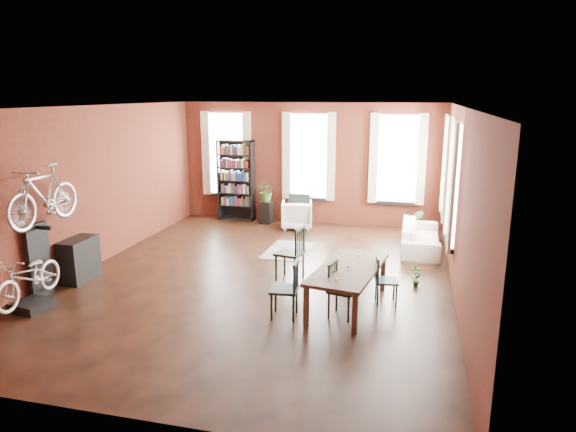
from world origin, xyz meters
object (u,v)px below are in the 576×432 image
(dining_chair_b, at_px, (290,253))
(dining_chair_c, at_px, (343,290))
(bicycle_floor, at_px, (27,255))
(bookshelf, at_px, (236,180))
(cream_sofa, at_px, (421,232))
(dining_chair_a, at_px, (284,289))
(dining_chair_d, at_px, (386,281))
(dining_table, at_px, (348,287))
(console_table, at_px, (79,259))
(bike_trainer, at_px, (33,305))
(white_armchair, at_px, (297,213))
(plant_stand, at_px, (266,212))

(dining_chair_b, relative_size, dining_chair_c, 1.19)
(dining_chair_b, distance_m, bicycle_floor, 4.44)
(bookshelf, distance_m, cream_sofa, 5.28)
(dining_chair_a, distance_m, dining_chair_d, 1.78)
(dining_chair_d, bearing_deg, dining_table, 105.57)
(console_table, bearing_deg, dining_chair_c, -5.07)
(cream_sofa, height_order, bike_trainer, cream_sofa)
(white_armchair, relative_size, plant_stand, 1.35)
(dining_chair_b, bearing_deg, plant_stand, -147.62)
(dining_table, bearing_deg, plant_stand, 128.53)
(plant_stand, distance_m, bicycle_floor, 6.75)
(dining_table, height_order, bike_trainer, dining_table)
(white_armchair, height_order, plant_stand, white_armchair)
(dining_table, distance_m, plant_stand, 5.80)
(dining_table, relative_size, bicycle_floor, 1.29)
(bookshelf, bearing_deg, dining_chair_b, -58.91)
(dining_table, distance_m, bike_trainer, 5.14)
(dining_chair_a, xyz_separation_m, plant_stand, (-1.95, 5.69, -0.16))
(dining_chair_b, bearing_deg, console_table, -65.30)
(dining_chair_d, bearing_deg, console_table, 82.68)
(dining_chair_a, bearing_deg, plant_stand, -165.62)
(dining_chair_d, height_order, white_armchair, dining_chair_d)
(dining_chair_c, relative_size, bicycle_floor, 0.57)
(dining_table, bearing_deg, console_table, -171.48)
(dining_chair_a, relative_size, white_armchair, 1.16)
(white_armchair, distance_m, bicycle_floor, 6.79)
(dining_chair_a, relative_size, bicycle_floor, 0.60)
(dining_chair_c, relative_size, console_table, 1.09)
(dining_chair_c, bearing_deg, bike_trainer, 114.39)
(cream_sofa, relative_size, bicycle_floor, 1.36)
(dining_table, bearing_deg, bookshelf, 134.75)
(dining_table, bearing_deg, dining_chair_b, 149.21)
(cream_sofa, relative_size, console_table, 2.60)
(bike_trainer, xyz_separation_m, bicycle_floor, (-0.02, 0.03, 0.84))
(white_armchair, bearing_deg, bicycle_floor, 51.72)
(bookshelf, xyz_separation_m, console_table, (-1.28, -5.20, -0.70))
(dining_chair_b, bearing_deg, bicycle_floor, -47.48)
(dining_table, xyz_separation_m, console_table, (-5.05, 0.04, 0.06))
(white_armchair, bearing_deg, dining_chair_c, 98.76)
(dining_chair_c, xyz_separation_m, cream_sofa, (1.21, 3.95, -0.03))
(bicycle_floor, bearing_deg, dining_chair_c, 7.43)
(dining_chair_c, distance_m, bike_trainer, 5.02)
(dining_chair_c, bearing_deg, dining_table, 9.03)
(bookshelf, bearing_deg, bicycle_floor, -100.32)
(dining_chair_a, bearing_deg, dining_chair_d, 116.75)
(bike_trainer, height_order, bicycle_floor, bicycle_floor)
(white_armchair, bearing_deg, plant_stand, -31.46)
(dining_chair_a, height_order, console_table, dining_chair_a)
(cream_sofa, bearing_deg, bookshelf, 71.05)
(white_armchair, xyz_separation_m, bike_trainer, (-3.01, -6.08, -0.32))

